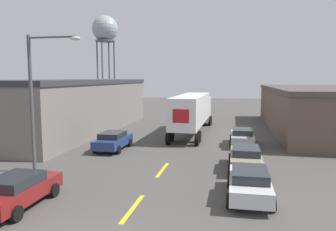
% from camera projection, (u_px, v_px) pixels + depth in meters
% --- Properties ---
extents(road_centerline, '(0.20, 14.80, 0.01)m').
position_uv_depth(road_centerline, '(133.00, 208.00, 13.59)').
color(road_centerline, yellow).
rests_on(road_centerline, ground_plane).
extents(warehouse_left, '(9.00, 24.21, 5.22)m').
position_uv_depth(warehouse_left, '(70.00, 105.00, 33.24)').
color(warehouse_left, slate).
rests_on(warehouse_left, ground_plane).
extents(semi_truck, '(2.87, 14.48, 3.79)m').
position_uv_depth(semi_truck, '(193.00, 110.00, 32.19)').
color(semi_truck, silver).
rests_on(semi_truck, ground_plane).
extents(parked_car_left_far, '(1.98, 4.28, 1.36)m').
position_uv_depth(parked_car_left_far, '(113.00, 140.00, 24.64)').
color(parked_car_left_far, navy).
rests_on(parked_car_left_far, ground_plane).
extents(parked_car_left_near, '(1.98, 4.28, 1.36)m').
position_uv_depth(parked_car_left_near, '(17.00, 190.00, 13.70)').
color(parked_car_left_near, maroon).
rests_on(parked_car_left_near, ground_plane).
extents(parked_car_right_far, '(1.98, 4.28, 1.36)m').
position_uv_depth(parked_car_right_far, '(242.00, 136.00, 26.21)').
color(parked_car_right_far, '#B2B2B7').
rests_on(parked_car_right_far, ground_plane).
extents(parked_car_right_near, '(1.98, 4.28, 1.36)m').
position_uv_depth(parked_car_right_near, '(249.00, 183.00, 14.65)').
color(parked_car_right_near, silver).
rests_on(parked_car_right_near, ground_plane).
extents(parked_car_right_mid, '(1.98, 4.28, 1.36)m').
position_uv_depth(parked_car_right_mid, '(246.00, 157.00, 19.34)').
color(parked_car_right_mid, tan).
rests_on(parked_car_right_mid, ground_plane).
extents(water_tower, '(5.26, 5.26, 17.97)m').
position_uv_depth(water_tower, '(105.00, 30.00, 66.42)').
color(water_tower, '#47474C').
rests_on(water_tower, ground_plane).
extents(street_lamp, '(3.19, 0.32, 7.76)m').
position_uv_depth(street_lamp, '(38.00, 92.00, 18.39)').
color(street_lamp, '#4C4C51').
rests_on(street_lamp, ground_plane).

